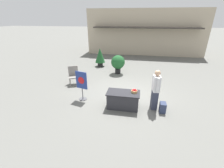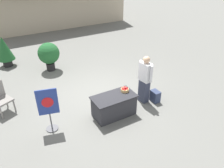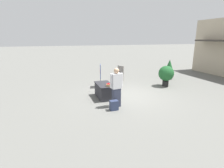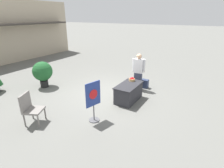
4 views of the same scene
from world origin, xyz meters
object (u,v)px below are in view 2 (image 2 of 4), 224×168
object	(u,v)px
potted_plant_far_left	(4,49)
poster_board	(49,108)
person_visitor	(145,79)
apple_basket	(125,89)
backpack	(155,96)
potted_plant_far_right	(49,54)
display_table	(114,106)

from	to	relation	value
potted_plant_far_left	poster_board	bearing A→B (deg)	-84.60
person_visitor	potted_plant_far_left	distance (m)	6.73
apple_basket	backpack	xyz separation A→B (m)	(1.21, -0.15, -0.58)
apple_basket	potted_plant_far_right	world-z (taller)	potted_plant_far_right
potted_plant_far_right	potted_plant_far_left	distance (m)	2.19
display_table	backpack	size ratio (longest dim) A/B	3.34
poster_board	potted_plant_far_right	xyz separation A→B (m)	(1.13, 3.93, 0.01)
apple_basket	person_visitor	xyz separation A→B (m)	(0.86, 0.08, 0.10)
person_visitor	display_table	bearing A→B (deg)	0.00
apple_basket	backpack	distance (m)	1.35
person_visitor	poster_board	world-z (taller)	person_visitor
potted_plant_far_left	person_visitor	bearing A→B (deg)	-55.57
backpack	poster_board	xyz separation A→B (m)	(-3.64, 0.41, 0.56)
potted_plant_far_right	potted_plant_far_left	xyz separation A→B (m)	(-1.64, 1.44, 0.05)
potted_plant_far_left	display_table	bearing A→B (deg)	-66.48
display_table	person_visitor	world-z (taller)	person_visitor
person_visitor	potted_plant_far_left	size ratio (longest dim) A/B	1.21
backpack	potted_plant_far_left	size ratio (longest dim) A/B	0.29
backpack	apple_basket	bearing A→B (deg)	172.79
apple_basket	poster_board	xyz separation A→B (m)	(-2.43, 0.25, -0.02)
display_table	person_visitor	distance (m)	1.43
person_visitor	potted_plant_far_right	world-z (taller)	person_visitor
display_table	apple_basket	xyz separation A→B (m)	(0.46, 0.08, 0.43)
display_table	potted_plant_far_left	distance (m)	6.24
potted_plant_far_right	backpack	bearing A→B (deg)	-59.97
poster_board	apple_basket	bearing A→B (deg)	98.47
display_table	potted_plant_far_left	world-z (taller)	potted_plant_far_left
person_visitor	potted_plant_far_left	bearing A→B (deg)	-62.38
display_table	person_visitor	size ratio (longest dim) A/B	0.81
person_visitor	poster_board	size ratio (longest dim) A/B	1.23
poster_board	person_visitor	bearing A→B (deg)	101.37
poster_board	potted_plant_far_left	size ratio (longest dim) A/B	0.98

